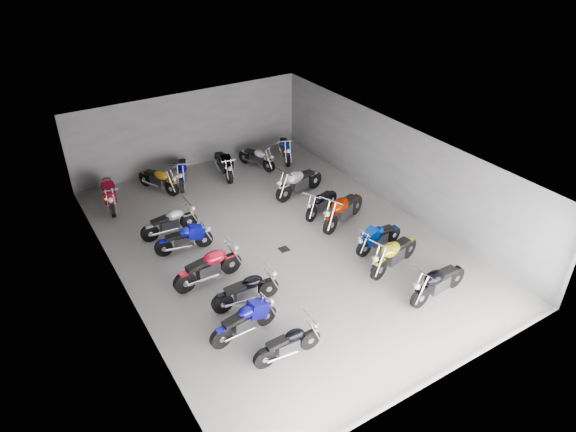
# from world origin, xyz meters

# --- Properties ---
(ground) EXTENTS (14.00, 14.00, 0.00)m
(ground) POSITION_xyz_m (0.00, 0.00, 0.00)
(ground) COLOR gray
(ground) RESTS_ON ground
(wall_back) EXTENTS (10.00, 0.10, 3.20)m
(wall_back) POSITION_xyz_m (0.00, 7.00, 1.60)
(wall_back) COLOR gray
(wall_back) RESTS_ON ground
(wall_left) EXTENTS (0.10, 14.00, 3.20)m
(wall_left) POSITION_xyz_m (-5.00, 0.00, 1.60)
(wall_left) COLOR gray
(wall_left) RESTS_ON ground
(wall_right) EXTENTS (0.10, 14.00, 3.20)m
(wall_right) POSITION_xyz_m (5.00, 0.00, 1.60)
(wall_right) COLOR gray
(wall_right) RESTS_ON ground
(ceiling) EXTENTS (10.00, 14.00, 0.04)m
(ceiling) POSITION_xyz_m (0.00, 0.00, 3.22)
(ceiling) COLOR black
(ceiling) RESTS_ON wall_back
(drain_grate) EXTENTS (0.32, 0.32, 0.01)m
(drain_grate) POSITION_xyz_m (0.00, -0.50, 0.01)
(drain_grate) COLOR black
(drain_grate) RESTS_ON ground
(motorcycle_left_a) EXTENTS (1.85, 0.38, 0.81)m
(motorcycle_left_a) POSITION_xyz_m (-2.32, -4.51, 0.44)
(motorcycle_left_a) COLOR black
(motorcycle_left_a) RESTS_ON ground
(motorcycle_left_b) EXTENTS (1.99, 0.44, 0.87)m
(motorcycle_left_b) POSITION_xyz_m (-2.87, -3.26, 0.48)
(motorcycle_left_b) COLOR black
(motorcycle_left_b) RESTS_ON ground
(motorcycle_left_c) EXTENTS (2.01, 0.43, 0.88)m
(motorcycle_left_c) POSITION_xyz_m (-2.27, -2.21, 0.48)
(motorcycle_left_c) COLOR black
(motorcycle_left_c) RESTS_ON ground
(motorcycle_left_d) EXTENTS (2.22, 0.48, 0.97)m
(motorcycle_left_d) POSITION_xyz_m (-2.74, -0.74, 0.53)
(motorcycle_left_d) COLOR black
(motorcycle_left_d) RESTS_ON ground
(motorcycle_left_e) EXTENTS (1.89, 0.48, 0.84)m
(motorcycle_left_e) POSITION_xyz_m (-2.75, 1.12, 0.46)
(motorcycle_left_e) COLOR black
(motorcycle_left_e) RESTS_ON ground
(motorcycle_left_f) EXTENTS (2.01, 0.40, 0.88)m
(motorcycle_left_f) POSITION_xyz_m (-2.80, 2.29, 0.48)
(motorcycle_left_f) COLOR black
(motorcycle_left_f) RESTS_ON ground
(motorcycle_right_a) EXTENTS (2.18, 0.47, 0.96)m
(motorcycle_right_a) POSITION_xyz_m (2.48, -4.79, 0.52)
(motorcycle_right_a) COLOR black
(motorcycle_right_a) RESTS_ON ground
(motorcycle_right_b) EXTENTS (2.21, 0.68, 0.98)m
(motorcycle_right_b) POSITION_xyz_m (2.33, -3.11, 0.54)
(motorcycle_right_b) COLOR black
(motorcycle_right_b) RESTS_ON ground
(motorcycle_right_c) EXTENTS (1.92, 0.43, 0.85)m
(motorcycle_right_c) POSITION_xyz_m (2.61, -2.08, 0.46)
(motorcycle_right_c) COLOR black
(motorcycle_right_c) RESTS_ON ground
(motorcycle_right_d) EXTENTS (2.27, 1.01, 1.05)m
(motorcycle_right_d) POSITION_xyz_m (2.57, -0.22, 0.57)
(motorcycle_right_d) COLOR black
(motorcycle_right_d) RESTS_ON ground
(motorcycle_right_e) EXTENTS (1.81, 0.85, 0.84)m
(motorcycle_right_e) POSITION_xyz_m (2.32, 0.73, 0.46)
(motorcycle_right_e) COLOR black
(motorcycle_right_e) RESTS_ON ground
(motorcycle_right_f) EXTENTS (2.29, 0.64, 1.02)m
(motorcycle_right_f) POSITION_xyz_m (2.40, 2.34, 0.55)
(motorcycle_right_f) COLOR black
(motorcycle_right_f) RESTS_ON ground
(motorcycle_back_a) EXTENTS (0.62, 2.36, 1.04)m
(motorcycle_back_a) POSITION_xyz_m (-4.01, 5.27, 0.57)
(motorcycle_back_a) COLOR black
(motorcycle_back_a) RESTS_ON ground
(motorcycle_back_b) EXTENTS (0.98, 1.95, 0.91)m
(motorcycle_back_b) POSITION_xyz_m (-2.06, 5.47, 0.50)
(motorcycle_back_b) COLOR black
(motorcycle_back_b) RESTS_ON ground
(motorcycle_back_c) EXTENTS (1.00, 2.06, 0.96)m
(motorcycle_back_c) POSITION_xyz_m (-1.04, 5.58, 0.52)
(motorcycle_back_c) COLOR black
(motorcycle_back_c) RESTS_ON ground
(motorcycle_back_d) EXTENTS (0.56, 2.22, 0.98)m
(motorcycle_back_d) POSITION_xyz_m (0.67, 5.34, 0.53)
(motorcycle_back_d) COLOR black
(motorcycle_back_d) RESTS_ON ground
(motorcycle_back_e) EXTENTS (0.77, 1.89, 0.86)m
(motorcycle_back_e) POSITION_xyz_m (2.19, 5.28, 0.47)
(motorcycle_back_e) COLOR black
(motorcycle_back_e) RESTS_ON ground
(motorcycle_back_f) EXTENTS (0.95, 2.01, 0.93)m
(motorcycle_back_f) POSITION_xyz_m (3.64, 5.36, 0.51)
(motorcycle_back_f) COLOR black
(motorcycle_back_f) RESTS_ON ground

